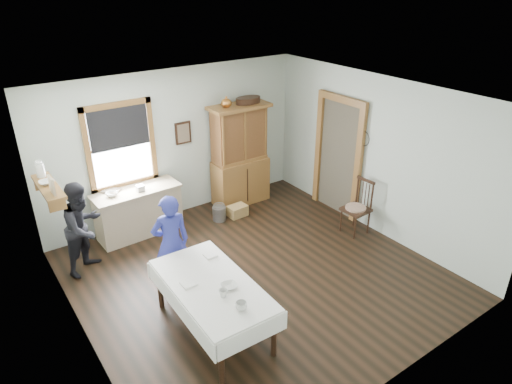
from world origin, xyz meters
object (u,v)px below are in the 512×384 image
Objects in this scene: spindle_chair at (356,207)px; figure_dark at (84,230)px; work_counter at (139,212)px; dining_table at (213,307)px; pail at (219,213)px; wicker_basket at (237,211)px; china_hutch at (240,155)px; woman_blue at (171,246)px.

spindle_chair is 4.44m from figure_dark.
work_counter is 0.81× the size of dining_table.
pail is (-1.72, 1.74, -0.36)m from spindle_chair.
pail is 0.76× the size of wicker_basket.
china_hutch is at bearing -1.38° from work_counter.
china_hutch is 1.44× the size of woman_blue.
woman_blue is (-2.30, -1.72, -0.30)m from china_hutch.
figure_dark is at bearing 110.95° from dining_table.
spindle_chair reaches higher than dining_table.
china_hutch is at bearing -23.79° from figure_dark.
work_counter reaches higher than pail.
pail is 2.10m from woman_blue.
wicker_basket is at bearing -137.65° from woman_blue.
woman_blue is at bearing -147.01° from wicker_basket.
wicker_basket is 2.84m from figure_dark.
woman_blue reaches higher than pail.
spindle_chair is at bearing -64.71° from china_hutch.
dining_table is at bearing -171.71° from spindle_chair.
wicker_basket is at bearing 50.97° from dining_table.
figure_dark reaches higher than pail.
china_hutch is at bearing 50.90° from dining_table.
woman_blue reaches higher than spindle_chair.
china_hutch is at bearing 50.58° from wicker_basket.
dining_table is (-2.30, -2.83, -0.62)m from china_hutch.
work_counter is 1.49× the size of spindle_chair.
figure_dark reaches higher than dining_table.
china_hutch is 1.46× the size of figure_dark.
pail is 0.20× the size of woman_blue.
work_counter is 3.76m from spindle_chair.
spindle_chair reaches higher than pail.
spindle_chair is 0.72× the size of woman_blue.
wicker_basket is at bearing -32.08° from figure_dark.
work_counter is at bearing 86.38° from dining_table.
spindle_chair is at bearing 11.63° from dining_table.
dining_table is 1.84× the size of spindle_chair.
spindle_chair is at bearing -45.46° from pail.
woman_blue reaches higher than figure_dark.
work_counter is 5.53× the size of pail.
china_hutch is at bearing 28.81° from pail.
figure_dark reaches higher than wicker_basket.
china_hutch is at bearing -133.94° from woman_blue.
wicker_basket is 0.26× the size of figure_dark.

